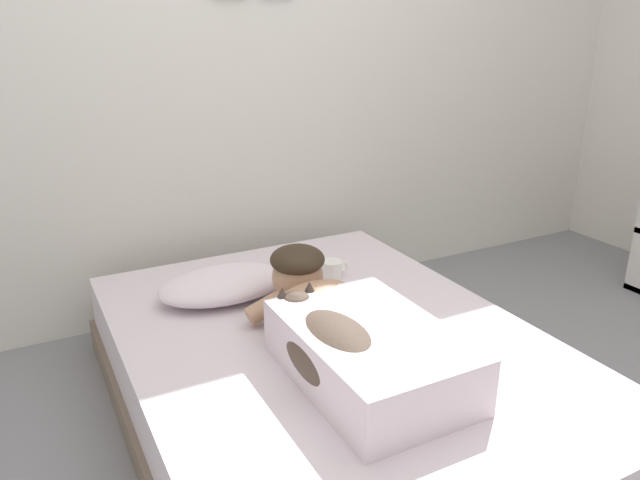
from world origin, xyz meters
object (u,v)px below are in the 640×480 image
at_px(coffee_cup, 332,269).
at_px(cell_phone, 295,341).
at_px(dog, 331,348).
at_px(pillow, 224,284).
at_px(person_lying, 347,330).
at_px(bed, 333,379).

relative_size(coffee_cup, cell_phone, 0.89).
bearing_deg(dog, pillow, 98.11).
height_order(person_lying, cell_phone, person_lying).
xyz_separation_m(bed, person_lying, (-0.03, -0.15, 0.28)).
height_order(person_lying, coffee_cup, person_lying).
distance_m(pillow, coffee_cup, 0.48).
relative_size(person_lying, coffee_cup, 7.36).
relative_size(bed, cell_phone, 13.66).
bearing_deg(pillow, bed, -64.93).
xyz_separation_m(person_lying, coffee_cup, (0.28, 0.60, -0.07)).
distance_m(person_lying, cell_phone, 0.23).
xyz_separation_m(bed, coffee_cup, (0.25, 0.46, 0.21)).
xyz_separation_m(bed, dog, (-0.13, -0.22, 0.27)).
distance_m(pillow, dog, 0.71).
distance_m(bed, person_lying, 0.31).
height_order(bed, coffee_cup, coffee_cup).
distance_m(bed, pillow, 0.58).
height_order(bed, cell_phone, cell_phone).
bearing_deg(pillow, person_lying, -72.72).
bearing_deg(person_lying, dog, -142.85).
height_order(pillow, coffee_cup, pillow).
bearing_deg(person_lying, bed, 78.21).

